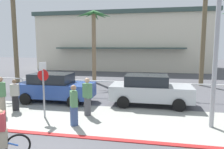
{
  "coord_description": "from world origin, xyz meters",
  "views": [
    {
      "loc": [
        3.37,
        -4.81,
        3.27
      ],
      "look_at": [
        1.25,
        6.0,
        1.8
      ],
      "focal_mm": 34.37,
      "sensor_mm": 36.0,
      "label": 1
    }
  ],
  "objects_px": {
    "car_silver_2": "(150,90)",
    "pedestrian_1": "(74,107)",
    "pedestrian_0": "(1,97)",
    "pedestrian_2": "(87,98)",
    "streetlight_curb": "(220,18)",
    "palm_tree_2": "(94,27)",
    "pedestrian_3": "(15,96)",
    "stop_sign_bike_lane": "(43,82)",
    "palm_tree_3": "(206,0)",
    "car_blue_1": "(55,87)"
  },
  "relations": [
    {
      "from": "pedestrian_2",
      "to": "stop_sign_bike_lane",
      "type": "bearing_deg",
      "value": -159.09
    },
    {
      "from": "palm_tree_2",
      "to": "pedestrian_1",
      "type": "relative_size",
      "value": 3.71
    },
    {
      "from": "pedestrian_0",
      "to": "pedestrian_3",
      "type": "bearing_deg",
      "value": 72.02
    },
    {
      "from": "car_blue_1",
      "to": "pedestrian_3",
      "type": "xyz_separation_m",
      "value": [
        -1.2,
        -1.99,
        -0.13
      ]
    },
    {
      "from": "streetlight_curb",
      "to": "pedestrian_1",
      "type": "height_order",
      "value": "streetlight_curb"
    },
    {
      "from": "car_blue_1",
      "to": "palm_tree_3",
      "type": "bearing_deg",
      "value": 37.2
    },
    {
      "from": "streetlight_curb",
      "to": "palm_tree_2",
      "type": "height_order",
      "value": "streetlight_curb"
    },
    {
      "from": "pedestrian_0",
      "to": "streetlight_curb",
      "type": "bearing_deg",
      "value": -0.24
    },
    {
      "from": "palm_tree_3",
      "to": "car_silver_2",
      "type": "distance_m",
      "value": 10.04
    },
    {
      "from": "palm_tree_3",
      "to": "streetlight_curb",
      "type": "bearing_deg",
      "value": -98.93
    },
    {
      "from": "palm_tree_2",
      "to": "stop_sign_bike_lane",
      "type": "bearing_deg",
      "value": -87.67
    },
    {
      "from": "stop_sign_bike_lane",
      "to": "car_blue_1",
      "type": "distance_m",
      "value": 2.95
    },
    {
      "from": "stop_sign_bike_lane",
      "to": "car_silver_2",
      "type": "height_order",
      "value": "stop_sign_bike_lane"
    },
    {
      "from": "palm_tree_2",
      "to": "pedestrian_3",
      "type": "distance_m",
      "value": 10.05
    },
    {
      "from": "palm_tree_3",
      "to": "car_silver_2",
      "type": "bearing_deg",
      "value": -120.61
    },
    {
      "from": "pedestrian_2",
      "to": "pedestrian_3",
      "type": "distance_m",
      "value": 3.83
    },
    {
      "from": "car_silver_2",
      "to": "pedestrian_1",
      "type": "height_order",
      "value": "pedestrian_1"
    },
    {
      "from": "palm_tree_3",
      "to": "pedestrian_3",
      "type": "xyz_separation_m",
      "value": [
        -10.76,
        -9.24,
        -6.16
      ]
    },
    {
      "from": "streetlight_curb",
      "to": "pedestrian_1",
      "type": "distance_m",
      "value": 6.55
    },
    {
      "from": "streetlight_curb",
      "to": "pedestrian_2",
      "type": "relative_size",
      "value": 4.16
    },
    {
      "from": "pedestrian_3",
      "to": "palm_tree_2",
      "type": "bearing_deg",
      "value": 79.96
    },
    {
      "from": "palm_tree_2",
      "to": "pedestrian_2",
      "type": "xyz_separation_m",
      "value": [
        2.23,
        -9.06,
        -4.04
      ]
    },
    {
      "from": "car_blue_1",
      "to": "pedestrian_0",
      "type": "height_order",
      "value": "pedestrian_0"
    },
    {
      "from": "car_blue_1",
      "to": "pedestrian_1",
      "type": "bearing_deg",
      "value": -53.91
    },
    {
      "from": "pedestrian_3",
      "to": "pedestrian_1",
      "type": "bearing_deg",
      "value": -20.9
    },
    {
      "from": "pedestrian_3",
      "to": "car_silver_2",
      "type": "bearing_deg",
      "value": 19.24
    },
    {
      "from": "palm_tree_3",
      "to": "stop_sign_bike_lane",
      "type": "bearing_deg",
      "value": -131.29
    },
    {
      "from": "palm_tree_3",
      "to": "palm_tree_2",
      "type": "bearing_deg",
      "value": -178.62
    },
    {
      "from": "streetlight_curb",
      "to": "pedestrian_3",
      "type": "relative_size",
      "value": 4.66
    },
    {
      "from": "stop_sign_bike_lane",
      "to": "car_silver_2",
      "type": "bearing_deg",
      "value": 33.24
    },
    {
      "from": "pedestrian_1",
      "to": "pedestrian_2",
      "type": "xyz_separation_m",
      "value": [
        0.14,
        1.37,
        0.05
      ]
    },
    {
      "from": "palm_tree_2",
      "to": "pedestrian_2",
      "type": "height_order",
      "value": "palm_tree_2"
    },
    {
      "from": "palm_tree_2",
      "to": "pedestrian_3",
      "type": "xyz_separation_m",
      "value": [
        -1.6,
        -9.02,
        -4.14
      ]
    },
    {
      "from": "car_blue_1",
      "to": "pedestrian_3",
      "type": "distance_m",
      "value": 2.33
    },
    {
      "from": "stop_sign_bike_lane",
      "to": "pedestrian_3",
      "type": "height_order",
      "value": "stop_sign_bike_lane"
    },
    {
      "from": "pedestrian_0",
      "to": "pedestrian_1",
      "type": "relative_size",
      "value": 1.07
    },
    {
      "from": "streetlight_curb",
      "to": "pedestrian_3",
      "type": "distance_m",
      "value": 9.87
    },
    {
      "from": "pedestrian_0",
      "to": "car_blue_1",
      "type": "bearing_deg",
      "value": 62.0
    },
    {
      "from": "pedestrian_3",
      "to": "stop_sign_bike_lane",
      "type": "bearing_deg",
      "value": -20.24
    },
    {
      "from": "car_blue_1",
      "to": "pedestrian_3",
      "type": "height_order",
      "value": "car_blue_1"
    },
    {
      "from": "pedestrian_1",
      "to": "pedestrian_3",
      "type": "bearing_deg",
      "value": 159.1
    },
    {
      "from": "palm_tree_2",
      "to": "car_silver_2",
      "type": "bearing_deg",
      "value": -52.87
    },
    {
      "from": "car_silver_2",
      "to": "pedestrian_1",
      "type": "relative_size",
      "value": 2.57
    },
    {
      "from": "car_silver_2",
      "to": "pedestrian_0",
      "type": "relative_size",
      "value": 2.41
    },
    {
      "from": "pedestrian_0",
      "to": "pedestrian_2",
      "type": "height_order",
      "value": "pedestrian_0"
    },
    {
      "from": "car_silver_2",
      "to": "pedestrian_3",
      "type": "relative_size",
      "value": 2.73
    },
    {
      "from": "palm_tree_2",
      "to": "pedestrian_2",
      "type": "distance_m",
      "value": 10.16
    },
    {
      "from": "pedestrian_1",
      "to": "pedestrian_2",
      "type": "relative_size",
      "value": 0.95
    },
    {
      "from": "streetlight_curb",
      "to": "pedestrian_1",
      "type": "relative_size",
      "value": 4.38
    },
    {
      "from": "stop_sign_bike_lane",
      "to": "palm_tree_3",
      "type": "bearing_deg",
      "value": 48.71
    }
  ]
}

